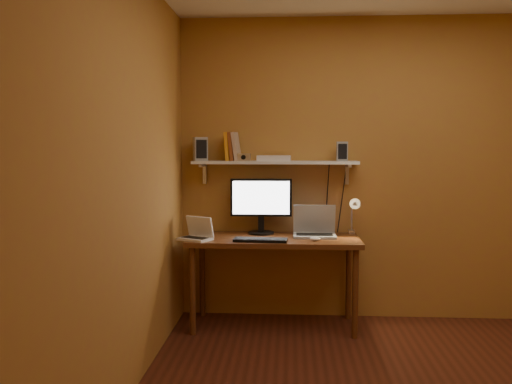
# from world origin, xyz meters

# --- Properties ---
(room) EXTENTS (3.44, 3.24, 2.64)m
(room) POSITION_xyz_m (0.00, 0.00, 1.30)
(room) COLOR #532215
(room) RESTS_ON ground
(desk) EXTENTS (1.40, 0.60, 0.75)m
(desk) POSITION_xyz_m (-0.87, 1.28, 0.66)
(desk) COLOR brown
(desk) RESTS_ON ground
(wall_shelf) EXTENTS (1.40, 0.25, 0.21)m
(wall_shelf) POSITION_xyz_m (-0.87, 1.47, 1.36)
(wall_shelf) COLOR white
(wall_shelf) RESTS_ON room
(monitor) EXTENTS (0.52, 0.23, 0.47)m
(monitor) POSITION_xyz_m (-0.99, 1.46, 1.02)
(monitor) COLOR black
(monitor) RESTS_ON desk
(laptop) EXTENTS (0.35, 0.26, 0.26)m
(laptop) POSITION_xyz_m (-0.54, 1.37, 0.82)
(laptop) COLOR #989BA1
(laptop) RESTS_ON desk
(netbook) EXTENTS (0.30, 0.27, 0.19)m
(netbook) POSITION_xyz_m (-1.49, 1.14, 0.80)
(netbook) COLOR white
(netbook) RESTS_ON desk
(keyboard) EXTENTS (0.43, 0.17, 0.02)m
(keyboard) POSITION_xyz_m (-0.98, 1.09, 0.76)
(keyboard) COLOR black
(keyboard) RESTS_ON desk
(mouse) EXTENTS (0.10, 0.08, 0.03)m
(mouse) POSITION_xyz_m (-0.54, 1.14, 0.77)
(mouse) COLOR white
(mouse) RESTS_ON desk
(desk_lamp) EXTENTS (0.09, 0.23, 0.38)m
(desk_lamp) POSITION_xyz_m (-0.21, 1.41, 0.96)
(desk_lamp) COLOR silver
(desk_lamp) RESTS_ON desk
(speaker_left) EXTENTS (0.14, 0.14, 0.20)m
(speaker_left) POSITION_xyz_m (-1.51, 1.48, 1.48)
(speaker_left) COLOR #989BA1
(speaker_left) RESTS_ON wall_shelf
(speaker_right) EXTENTS (0.09, 0.09, 0.16)m
(speaker_right) POSITION_xyz_m (-0.31, 1.46, 1.46)
(speaker_right) COLOR #989BA1
(speaker_right) RESTS_ON wall_shelf
(books) EXTENTS (0.14, 0.17, 0.25)m
(books) POSITION_xyz_m (-1.24, 1.50, 1.50)
(books) COLOR orange
(books) RESTS_ON wall_shelf
(shelf_camera) EXTENTS (0.11, 0.06, 0.06)m
(shelf_camera) POSITION_xyz_m (-1.13, 1.42, 1.41)
(shelf_camera) COLOR silver
(shelf_camera) RESTS_ON wall_shelf
(router) EXTENTS (0.29, 0.20, 0.05)m
(router) POSITION_xyz_m (-0.88, 1.46, 1.40)
(router) COLOR white
(router) RESTS_ON wall_shelf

